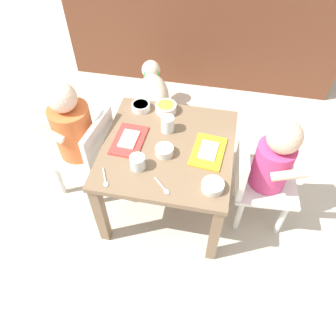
# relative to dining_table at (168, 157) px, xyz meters

# --- Properties ---
(ground_plane) EXTENTS (7.00, 7.00, 0.00)m
(ground_plane) POSITION_rel_dining_table_xyz_m (0.00, 0.00, -0.35)
(ground_plane) COLOR beige
(kitchen_cabinet_back) EXTENTS (1.83, 0.38, 0.85)m
(kitchen_cabinet_back) POSITION_rel_dining_table_xyz_m (0.00, 1.23, 0.07)
(kitchen_cabinet_back) COLOR brown
(kitchen_cabinet_back) RESTS_ON ground
(dining_table) EXTENTS (0.57, 0.59, 0.42)m
(dining_table) POSITION_rel_dining_table_xyz_m (0.00, 0.00, 0.00)
(dining_table) COLOR #7A6047
(dining_table) RESTS_ON ground
(seated_child_left) EXTENTS (0.32, 0.32, 0.65)m
(seated_child_left) POSITION_rel_dining_table_xyz_m (-0.45, 0.03, 0.05)
(seated_child_left) COLOR white
(seated_child_left) RESTS_ON ground
(seated_child_right) EXTENTS (0.30, 0.30, 0.62)m
(seated_child_right) POSITION_rel_dining_table_xyz_m (0.45, 0.02, 0.04)
(seated_child_right) COLOR white
(seated_child_right) RESTS_ON ground
(dog) EXTENTS (0.28, 0.46, 0.32)m
(dog) POSITION_rel_dining_table_xyz_m (-0.21, 0.61, -0.14)
(dog) COLOR beige
(dog) RESTS_ON ground
(food_tray_left) EXTENTS (0.14, 0.21, 0.02)m
(food_tray_left) POSITION_rel_dining_table_xyz_m (-0.18, -0.00, 0.07)
(food_tray_left) COLOR red
(food_tray_left) RESTS_ON dining_table
(food_tray_right) EXTENTS (0.15, 0.21, 0.02)m
(food_tray_right) POSITION_rel_dining_table_xyz_m (0.18, -0.00, 0.07)
(food_tray_right) COLOR gold
(food_tray_right) RESTS_ON dining_table
(water_cup_left) EXTENTS (0.06, 0.06, 0.06)m
(water_cup_left) POSITION_rel_dining_table_xyz_m (-0.10, -0.14, 0.09)
(water_cup_left) COLOR white
(water_cup_left) RESTS_ON dining_table
(water_cup_right) EXTENTS (0.06, 0.06, 0.07)m
(water_cup_right) POSITION_rel_dining_table_xyz_m (-0.02, 0.10, 0.10)
(water_cup_right) COLOR white
(water_cup_right) RESTS_ON dining_table
(cereal_bowl_left_side) EXTENTS (0.09, 0.09, 0.03)m
(cereal_bowl_left_side) POSITION_rel_dining_table_xyz_m (-0.18, 0.22, 0.09)
(cereal_bowl_left_side) COLOR white
(cereal_bowl_left_side) RESTS_ON dining_table
(veggie_bowl_far) EXTENTS (0.08, 0.08, 0.04)m
(veggie_bowl_far) POSITION_rel_dining_table_xyz_m (-0.01, -0.05, 0.09)
(veggie_bowl_far) COLOR silver
(veggie_bowl_far) RESTS_ON dining_table
(veggie_bowl_near) EXTENTS (0.10, 0.10, 0.04)m
(veggie_bowl_near) POSITION_rel_dining_table_xyz_m (-0.06, 0.23, 0.09)
(veggie_bowl_near) COLOR white
(veggie_bowl_near) RESTS_ON dining_table
(cereal_bowl_right_side) EXTENTS (0.09, 0.09, 0.03)m
(cereal_bowl_right_side) POSITION_rel_dining_table_xyz_m (0.22, -0.19, 0.09)
(cereal_bowl_right_side) COLOR silver
(cereal_bowl_right_side) RESTS_ON dining_table
(spoon_by_left_tray) EXTENTS (0.06, 0.10, 0.01)m
(spoon_by_left_tray) POSITION_rel_dining_table_xyz_m (-0.21, -0.23, 0.07)
(spoon_by_left_tray) COLOR silver
(spoon_by_left_tray) RESTS_ON dining_table
(spoon_by_right_tray) EXTENTS (0.08, 0.08, 0.01)m
(spoon_by_right_tray) POSITION_rel_dining_table_xyz_m (0.03, -0.23, 0.07)
(spoon_by_right_tray) COLOR silver
(spoon_by_right_tray) RESTS_ON dining_table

